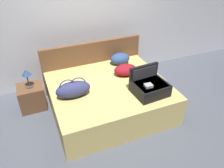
# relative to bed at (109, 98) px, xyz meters

# --- Properties ---
(ground_plane) EXTENTS (12.00, 12.00, 0.00)m
(ground_plane) POSITION_rel_bed_xyz_m (0.00, -0.40, -0.26)
(ground_plane) COLOR #4C515B
(back_wall) EXTENTS (8.00, 0.10, 2.60)m
(back_wall) POSITION_rel_bed_xyz_m (0.00, 1.25, 1.04)
(back_wall) COLOR silver
(back_wall) RESTS_ON ground
(bed) EXTENTS (1.93, 1.67, 0.52)m
(bed) POSITION_rel_bed_xyz_m (0.00, 0.00, 0.00)
(bed) COLOR tan
(bed) RESTS_ON ground
(headboard) EXTENTS (1.97, 0.08, 0.95)m
(headboard) POSITION_rel_bed_xyz_m (0.00, 0.87, 0.21)
(headboard) COLOR brown
(headboard) RESTS_ON ground
(hard_case_large) EXTENTS (0.54, 0.48, 0.41)m
(hard_case_large) POSITION_rel_bed_xyz_m (0.50, -0.45, 0.38)
(hard_case_large) COLOR black
(hard_case_large) RESTS_ON bed
(duffel_bag) EXTENTS (0.54, 0.26, 0.32)m
(duffel_bag) POSITION_rel_bed_xyz_m (-0.62, -0.08, 0.39)
(duffel_bag) COLOR navy
(duffel_bag) RESTS_ON bed
(pillow_near_headboard) EXTENTS (0.40, 0.30, 0.21)m
(pillow_near_headboard) POSITION_rel_bed_xyz_m (0.47, 0.62, 0.37)
(pillow_near_headboard) COLOR navy
(pillow_near_headboard) RESTS_ON bed
(pillow_center_head) EXTENTS (0.45, 0.34, 0.19)m
(pillow_center_head) POSITION_rel_bed_xyz_m (0.40, 0.21, 0.36)
(pillow_center_head) COLOR maroon
(pillow_center_head) RESTS_ON bed
(nightstand) EXTENTS (0.44, 0.40, 0.45)m
(nightstand) POSITION_rel_bed_xyz_m (-1.25, 0.58, -0.04)
(nightstand) COLOR brown
(nightstand) RESTS_ON ground
(table_lamp) EXTENTS (0.15, 0.15, 0.34)m
(table_lamp) POSITION_rel_bed_xyz_m (-1.25, 0.58, 0.44)
(table_lamp) COLOR #3F3833
(table_lamp) RESTS_ON nightstand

